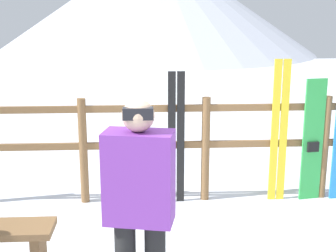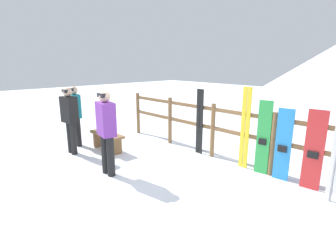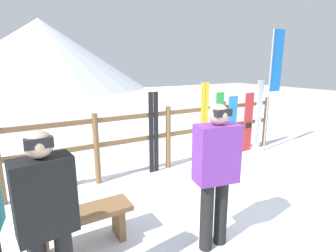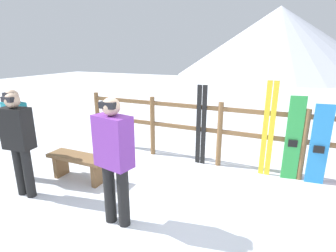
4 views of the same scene
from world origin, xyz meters
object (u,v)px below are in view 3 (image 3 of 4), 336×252
(ski_pair_yellow, at_px, (204,123))
(snowboard_blue, at_px, (232,126))
(ski_pair_white, at_px, (259,115))
(bench, at_px, (83,222))
(person_purple, at_px, (216,168))
(snowboard_red, at_px, (248,123))
(snowboard_green, at_px, (219,126))
(person_black, at_px, (47,215))
(rental_flag, at_px, (273,75))
(ski_pair_black, at_px, (154,133))

(ski_pair_yellow, bearing_deg, snowboard_blue, -0.25)
(ski_pair_yellow, bearing_deg, ski_pair_white, -0.00)
(bench, distance_m, person_purple, 1.62)
(snowboard_blue, xyz_separation_m, snowboard_red, (0.53, 0.00, 0.02))
(person_purple, height_order, ski_pair_white, ski_pair_white)
(snowboard_green, bearing_deg, person_black, -148.80)
(person_black, relative_size, snowboard_red, 1.13)
(bench, relative_size, ski_pair_yellow, 0.65)
(person_purple, xyz_separation_m, ski_pair_yellow, (1.64, 2.28, -0.11))
(bench, relative_size, rental_flag, 0.39)
(person_black, distance_m, snowboard_green, 4.40)
(person_black, xyz_separation_m, snowboard_blue, (4.15, 2.27, -0.25))
(snowboard_green, relative_size, ski_pair_white, 0.87)
(snowboard_red, height_order, rental_flag, rental_flag)
(snowboard_green, bearing_deg, rental_flag, -8.39)
(rental_flag, bearing_deg, person_purple, -149.36)
(ski_pair_black, bearing_deg, ski_pair_white, -0.00)
(person_black, bearing_deg, rental_flag, 21.72)
(person_black, bearing_deg, ski_pair_black, 47.05)
(bench, bearing_deg, ski_pair_white, 18.43)
(person_purple, height_order, snowboard_blue, person_purple)
(bench, relative_size, person_purple, 0.66)
(person_black, bearing_deg, ski_pair_yellow, 34.27)
(snowboard_red, bearing_deg, snowboard_green, 180.00)
(bench, height_order, rental_flag, rental_flag)
(bench, xyz_separation_m, snowboard_green, (3.36, 1.54, 0.41))
(person_black, distance_m, ski_pair_yellow, 4.05)
(person_black, height_order, ski_pair_yellow, ski_pair_yellow)
(bench, height_order, ski_pair_white, ski_pair_white)
(ski_pair_black, xyz_separation_m, rental_flag, (3.06, -0.21, 1.05))
(person_purple, xyz_separation_m, snowboard_green, (2.05, 2.27, -0.22))
(person_black, relative_size, ski_pair_yellow, 0.94)
(ski_pair_black, bearing_deg, person_purple, -100.43)
(person_black, xyz_separation_m, rental_flag, (5.18, 2.06, 0.91))
(ski_pair_black, relative_size, ski_pair_white, 0.93)
(ski_pair_yellow, bearing_deg, person_purple, -125.82)
(person_black, distance_m, ski_pair_black, 3.12)
(snowboard_blue, relative_size, rental_flag, 0.48)
(person_purple, bearing_deg, rental_flag, 30.64)
(person_purple, relative_size, ski_pair_yellow, 0.98)
(ski_pair_yellow, height_order, snowboard_red, ski_pair_yellow)
(ski_pair_black, distance_m, rental_flag, 3.24)
(ski_pair_black, height_order, ski_pair_white, ski_pair_white)
(bench, bearing_deg, snowboard_red, 19.82)
(snowboard_red, bearing_deg, bench, -160.18)
(person_purple, xyz_separation_m, snowboard_blue, (2.45, 2.27, -0.28))
(ski_pair_yellow, xyz_separation_m, ski_pair_white, (1.70, -0.00, -0.00))
(ski_pair_black, height_order, snowboard_blue, ski_pair_black)
(person_purple, xyz_separation_m, ski_pair_black, (0.42, 2.28, -0.17))
(ski_pair_black, relative_size, snowboard_green, 1.06)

